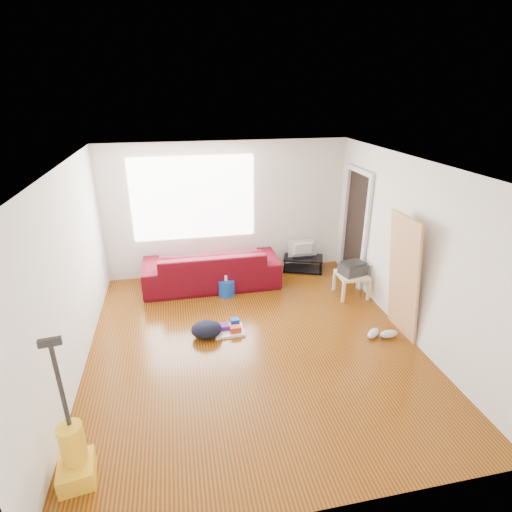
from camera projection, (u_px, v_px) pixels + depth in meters
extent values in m
cube|color=#5C2208|center=(253.00, 343.00, 5.66)|extent=(4.50, 5.00, 0.01)
cube|color=white|center=(253.00, 166.00, 4.69)|extent=(4.50, 5.00, 0.01)
cube|color=white|center=(227.00, 210.00, 7.43)|extent=(4.50, 0.01, 2.50)
cube|color=white|center=(319.00, 398.00, 2.92)|extent=(4.50, 0.01, 2.50)
cube|color=white|center=(68.00, 278.00, 4.76)|extent=(0.01, 5.00, 2.50)
cube|color=white|center=(410.00, 250.00, 5.59)|extent=(0.01, 5.00, 2.50)
cube|color=white|center=(194.00, 199.00, 7.20)|extent=(2.20, 0.01, 1.50)
cube|color=silver|center=(365.00, 237.00, 6.81)|extent=(0.06, 0.08, 2.00)
cube|color=silver|center=(344.00, 221.00, 7.62)|extent=(0.06, 0.08, 2.00)
cube|color=silver|center=(360.00, 171.00, 6.81)|extent=(0.06, 0.98, 0.08)
cube|color=black|center=(356.00, 228.00, 7.22)|extent=(0.01, 0.86, 1.98)
imported|color=#4D0714|center=(212.00, 285.00, 7.35)|extent=(2.42, 0.95, 0.71)
cube|color=black|center=(303.00, 269.00, 7.92)|extent=(0.86, 0.66, 0.03)
cube|color=black|center=(303.00, 258.00, 7.83)|extent=(0.86, 0.66, 0.03)
cylinder|color=black|center=(285.00, 266.00, 7.76)|extent=(0.03, 0.03, 0.28)
cylinder|color=black|center=(286.00, 259.00, 8.09)|extent=(0.03, 0.03, 0.28)
cylinder|color=black|center=(321.00, 269.00, 7.66)|extent=(0.03, 0.03, 0.28)
cylinder|color=black|center=(321.00, 261.00, 8.00)|extent=(0.03, 0.03, 0.28)
imported|color=black|center=(304.00, 249.00, 7.76)|extent=(0.57, 0.08, 0.33)
cube|color=beige|center=(352.00, 275.00, 6.84)|extent=(0.52, 0.52, 0.04)
cube|color=beige|center=(343.00, 293.00, 6.68)|extent=(0.04, 0.04, 0.36)
cube|color=beige|center=(334.00, 281.00, 7.09)|extent=(0.04, 0.04, 0.36)
cube|color=beige|center=(369.00, 291.00, 6.75)|extent=(0.04, 0.04, 0.36)
cube|color=beige|center=(358.00, 279.00, 7.16)|extent=(0.04, 0.04, 0.36)
cube|color=#282828|center=(353.00, 269.00, 6.80)|extent=(0.48, 0.41, 0.18)
cube|color=black|center=(353.00, 263.00, 6.76)|extent=(0.43, 0.36, 0.04)
cylinder|color=#1042AD|center=(227.00, 295.00, 6.98)|extent=(0.34, 0.34, 0.29)
cylinder|color=silver|center=(226.00, 284.00, 6.93)|extent=(0.12, 0.12, 0.11)
cube|color=white|center=(229.00, 331.00, 5.92)|extent=(0.45, 0.36, 0.04)
cube|color=red|center=(235.00, 329.00, 5.85)|extent=(0.16, 0.11, 0.09)
cube|color=#531678|center=(223.00, 327.00, 5.93)|extent=(0.20, 0.15, 0.07)
cube|color=#0C3CAF|center=(235.00, 322.00, 5.99)|extent=(0.13, 0.11, 0.12)
ellipsoid|color=black|center=(207.00, 337.00, 5.81)|extent=(0.45, 0.37, 0.24)
ellipsoid|color=silver|center=(373.00, 333.00, 5.79)|extent=(0.30, 0.27, 0.11)
ellipsoid|color=silver|center=(389.00, 334.00, 5.77)|extent=(0.29, 0.14, 0.11)
cube|color=yellow|center=(77.00, 472.00, 3.66)|extent=(0.36, 0.39, 0.20)
cylinder|color=yellow|center=(73.00, 443.00, 3.59)|extent=(0.22, 0.22, 0.39)
cylinder|color=black|center=(60.00, 387.00, 3.38)|extent=(0.04, 0.04, 0.84)
cube|color=black|center=(50.00, 342.00, 3.21)|extent=(0.18, 0.07, 0.07)
cube|color=tan|center=(395.00, 331.00, 5.94)|extent=(0.22, 0.72, 1.80)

